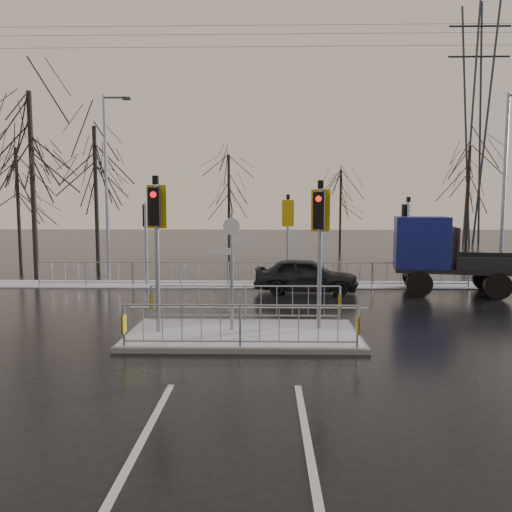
{
  "coord_description": "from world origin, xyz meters",
  "views": [
    {
      "loc": [
        0.6,
        -12.64,
        3.38
      ],
      "look_at": [
        0.27,
        3.18,
        1.8
      ],
      "focal_mm": 35.0,
      "sensor_mm": 36.0,
      "label": 1
    }
  ],
  "objects_px": {
    "traffic_island": "(243,322)",
    "street_lamp_left": "(108,181)",
    "car_far_lane": "(306,275)",
    "street_lamp_right": "(506,182)",
    "flatbed_truck": "(445,253)"
  },
  "relations": [
    {
      "from": "car_far_lane",
      "to": "street_lamp_right",
      "type": "distance_m",
      "value": 9.36
    },
    {
      "from": "car_far_lane",
      "to": "street_lamp_left",
      "type": "distance_m",
      "value": 9.79
    },
    {
      "from": "car_far_lane",
      "to": "street_lamp_right",
      "type": "bearing_deg",
      "value": -72.22
    },
    {
      "from": "traffic_island",
      "to": "flatbed_truck",
      "type": "bearing_deg",
      "value": 41.84
    },
    {
      "from": "flatbed_truck",
      "to": "street_lamp_left",
      "type": "bearing_deg",
      "value": 168.96
    },
    {
      "from": "traffic_island",
      "to": "street_lamp_left",
      "type": "height_order",
      "value": "street_lamp_left"
    },
    {
      "from": "traffic_island",
      "to": "street_lamp_left",
      "type": "relative_size",
      "value": 0.73
    },
    {
      "from": "street_lamp_left",
      "to": "street_lamp_right",
      "type": "bearing_deg",
      "value": -3.37
    },
    {
      "from": "street_lamp_left",
      "to": "car_far_lane",
      "type": "bearing_deg",
      "value": -17.78
    },
    {
      "from": "car_far_lane",
      "to": "street_lamp_left",
      "type": "xyz_separation_m",
      "value": [
        -8.59,
        2.76,
        3.8
      ]
    },
    {
      "from": "street_lamp_right",
      "to": "street_lamp_left",
      "type": "height_order",
      "value": "street_lamp_left"
    },
    {
      "from": "car_far_lane",
      "to": "street_lamp_left",
      "type": "relative_size",
      "value": 0.49
    },
    {
      "from": "car_far_lane",
      "to": "traffic_island",
      "type": "bearing_deg",
      "value": 168.11
    },
    {
      "from": "traffic_island",
      "to": "street_lamp_right",
      "type": "bearing_deg",
      "value": 38.73
    },
    {
      "from": "street_lamp_left",
      "to": "flatbed_truck",
      "type": "bearing_deg",
      "value": -11.04
    }
  ]
}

